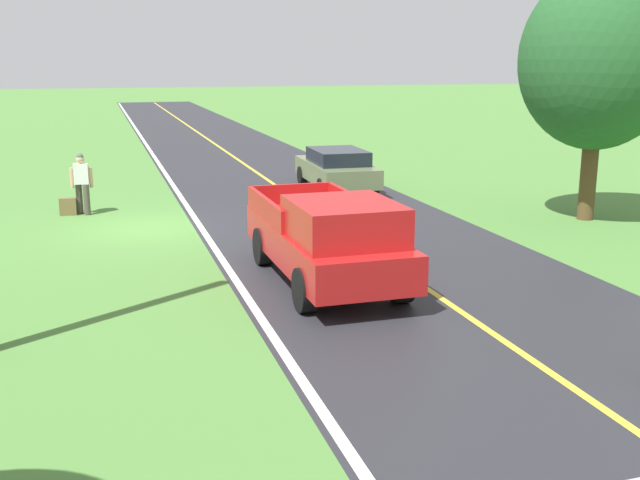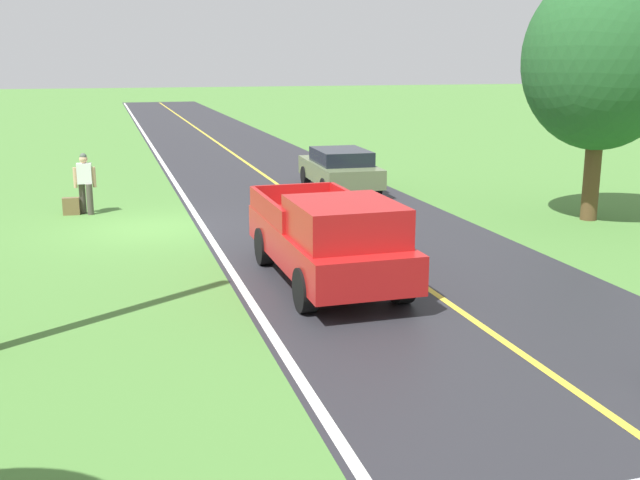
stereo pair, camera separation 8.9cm
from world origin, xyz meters
The scene contains 9 objects.
ground_plane centered at (0.00, 0.00, 0.00)m, with size 200.00×200.00×0.00m, color #4C7F38.
road_surface centered at (-4.75, 0.00, 0.00)m, with size 7.27×120.00×0.00m, color #28282D.
lane_edge_line centered at (-1.30, 0.00, 0.01)m, with size 0.16×117.60×0.00m, color silver.
lane_centre_line centered at (-4.75, 0.00, 0.01)m, with size 0.14×117.60×0.00m, color gold.
hitchhiker_walking centered at (1.67, -2.51, 0.98)m, with size 0.62×0.53×1.75m.
suitcase_carried centered at (2.09, -2.46, 0.25)m, with size 0.20×0.46×0.50m, color brown.
pickup_truck_passing centered at (-3.01, 6.13, 0.97)m, with size 2.14×5.42×1.82m.
tree_far_side_near centered at (-11.68, 2.21, 4.30)m, with size 4.15×4.15×6.71m.
sedan_near_oncoming centered at (-6.48, -4.18, 0.75)m, with size 2.06×4.47×1.41m.
Camera 1 is at (1.23, 19.71, 4.35)m, focal length 42.27 mm.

